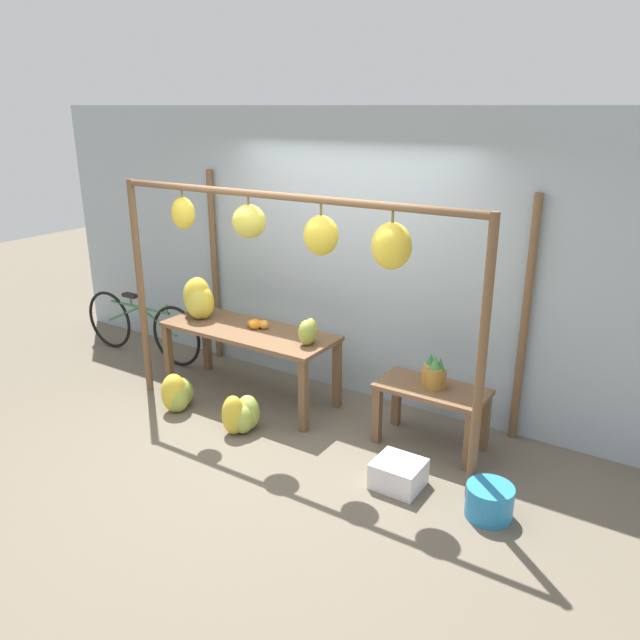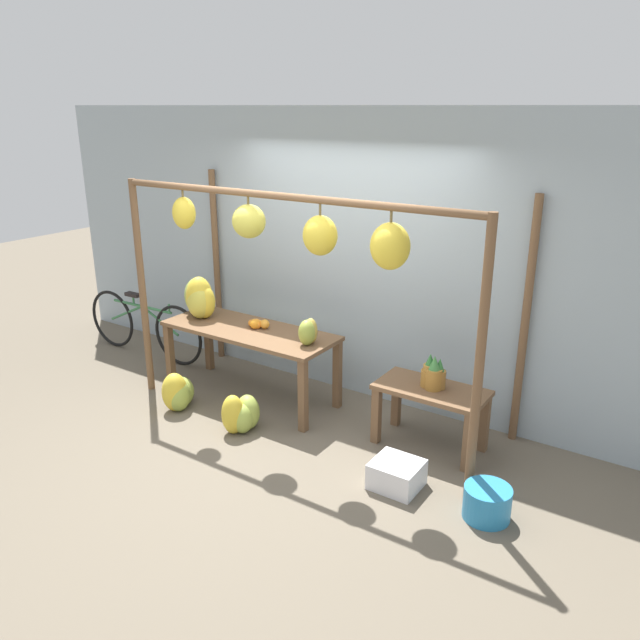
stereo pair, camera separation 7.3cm
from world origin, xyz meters
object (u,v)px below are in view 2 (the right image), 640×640
object	(u,v)px
banana_pile_ground_left	(178,393)
blue_bucket	(487,503)
banana_pile_ground_right	(240,415)
parked_bicycle	(144,325)
fruit_crate_white	(397,474)
banana_pile_on_table	(200,299)
orange_pile	(257,324)
papaya_pile	(308,332)
pineapple_cluster	(433,374)

from	to	relation	value
banana_pile_ground_left	blue_bucket	distance (m)	3.07
banana_pile_ground_right	parked_bicycle	size ratio (longest dim) A/B	0.25
parked_bicycle	blue_bucket	bearing A→B (deg)	-9.74
fruit_crate_white	parked_bicycle	bearing A→B (deg)	168.21
banana_pile_on_table	banana_pile_ground_right	world-z (taller)	banana_pile_on_table
orange_pile	papaya_pile	bearing A→B (deg)	-6.81
banana_pile_ground_left	blue_bucket	bearing A→B (deg)	0.35
parked_bicycle	papaya_pile	bearing A→B (deg)	-4.41
parked_bicycle	papaya_pile	world-z (taller)	papaya_pile
banana_pile_on_table	orange_pile	world-z (taller)	banana_pile_on_table
pineapple_cluster	blue_bucket	xyz separation A→B (m)	(0.76, -0.69, -0.55)
banana_pile_ground_left	parked_bicycle	world-z (taller)	parked_bicycle
banana_pile_on_table	fruit_crate_white	world-z (taller)	banana_pile_on_table
pineapple_cluster	fruit_crate_white	size ratio (longest dim) A/B	0.82
pineapple_cluster	banana_pile_ground_left	world-z (taller)	pineapple_cluster
banana_pile_ground_right	papaya_pile	xyz separation A→B (m)	(0.34, 0.59, 0.69)
blue_bucket	fruit_crate_white	bearing A→B (deg)	-178.79
orange_pile	banana_pile_ground_right	world-z (taller)	orange_pile
orange_pile	parked_bicycle	world-z (taller)	orange_pile
orange_pile	fruit_crate_white	size ratio (longest dim) A/B	0.62
fruit_crate_white	papaya_pile	distance (m)	1.55
parked_bicycle	banana_pile_ground_left	bearing A→B (deg)	-30.04
banana_pile_ground_right	pineapple_cluster	bearing A→B (deg)	25.03
banana_pile_on_table	fruit_crate_white	xyz separation A→B (m)	(2.59, -0.61, -0.81)
pineapple_cluster	blue_bucket	size ratio (longest dim) A/B	0.88
banana_pile_on_table	papaya_pile	size ratio (longest dim) A/B	1.85
banana_pile_ground_left	blue_bucket	size ratio (longest dim) A/B	1.32
pineapple_cluster	banana_pile_ground_left	size ratio (longest dim) A/B	0.67
banana_pile_ground_left	banana_pile_ground_right	distance (m)	0.79
banana_pile_ground_right	parked_bicycle	xyz separation A→B (m)	(-2.13, 0.78, 0.21)
fruit_crate_white	papaya_pile	bearing A→B (deg)	154.65
pineapple_cluster	banana_pile_on_table	bearing A→B (deg)	-177.82
orange_pile	papaya_pile	world-z (taller)	papaya_pile
pineapple_cluster	banana_pile_ground_right	size ratio (longest dim) A/B	0.67
banana_pile_on_table	blue_bucket	distance (m)	3.45
parked_bicycle	banana_pile_ground_right	bearing A→B (deg)	-20.01
pineapple_cluster	papaya_pile	world-z (taller)	papaya_pile
banana_pile_ground_right	papaya_pile	distance (m)	0.97
papaya_pile	banana_pile_ground_right	bearing A→B (deg)	-120.37
banana_pile_ground_left	orange_pile	bearing A→B (deg)	55.30
orange_pile	blue_bucket	size ratio (longest dim) A/B	0.67
banana_pile_on_table	banana_pile_ground_right	bearing A→B (deg)	-30.95
blue_bucket	parked_bicycle	size ratio (longest dim) A/B	0.19
pineapple_cluster	papaya_pile	distance (m)	1.20
fruit_crate_white	papaya_pile	world-z (taller)	papaya_pile
pineapple_cluster	blue_bucket	distance (m)	1.17
banana_pile_ground_right	fruit_crate_white	xyz separation A→B (m)	(1.57, 0.00, -0.05)
banana_pile_on_table	banana_pile_ground_right	xyz separation A→B (m)	(1.02, -0.61, -0.76)
banana_pile_ground_right	fruit_crate_white	distance (m)	1.57
banana_pile_ground_right	blue_bucket	xyz separation A→B (m)	(2.28, 0.02, -0.04)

